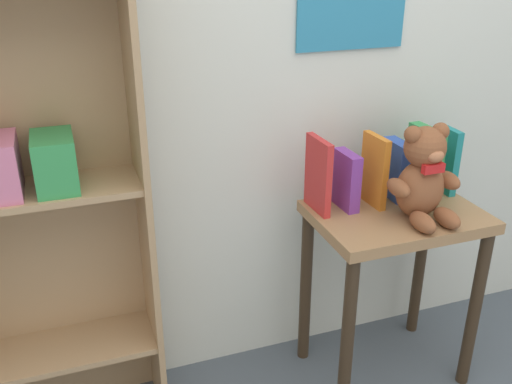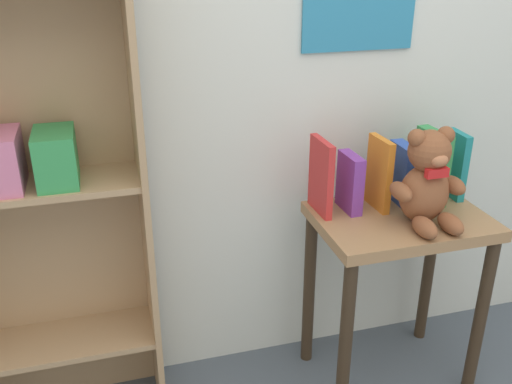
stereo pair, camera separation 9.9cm
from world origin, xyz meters
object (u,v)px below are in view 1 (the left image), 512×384
object	(u,v)px
teddy_bear	(423,177)
book_standing_teal	(446,160)
book_standing_red	(318,175)
book_standing_blue	(396,170)
book_standing_purple	(346,180)
book_standing_green	(424,162)
book_standing_orange	(374,171)
display_table	(393,247)
bookshelf_side	(27,161)

from	to	relation	value
teddy_bear	book_standing_teal	size ratio (longest dim) A/B	1.33
book_standing_red	book_standing_blue	size ratio (longest dim) A/B	1.21
book_standing_red	book_standing_purple	xyz separation A→B (m)	(0.09, -0.01, -0.03)
book_standing_green	book_standing_red	bearing A→B (deg)	175.31
book_standing_teal	book_standing_orange	bearing A→B (deg)	-176.00
display_table	book_standing_teal	distance (m)	0.34
book_standing_purple	book_standing_teal	distance (m)	0.37
teddy_bear	book_standing_orange	world-z (taller)	teddy_bear
book_standing_purple	book_standing_orange	distance (m)	0.10
teddy_bear	book_standing_green	xyz separation A→B (m)	(0.10, 0.14, -0.02)
book_standing_blue	book_standing_red	bearing A→B (deg)	-178.78
book_standing_teal	bookshelf_side	bearing A→B (deg)	179.30
book_standing_red	book_standing_green	world-z (taller)	book_standing_red
book_standing_blue	teddy_bear	bearing A→B (deg)	-92.02
bookshelf_side	book_standing_green	bearing A→B (deg)	-2.85
display_table	book_standing_purple	world-z (taller)	book_standing_purple
bookshelf_side	book_standing_orange	distance (m)	1.01
bookshelf_side	display_table	bearing A→B (deg)	-7.75
book_standing_orange	book_standing_green	xyz separation A→B (m)	(0.18, 0.01, 0.00)
book_standing_orange	book_standing_teal	xyz separation A→B (m)	(0.28, 0.01, -0.00)
bookshelf_side	teddy_bear	size ratio (longest dim) A/B	5.44
book_standing_purple	book_standing_blue	distance (m)	0.19
bookshelf_side	teddy_bear	xyz separation A→B (m)	(1.08, -0.20, -0.12)
book_standing_orange	book_standing_blue	distance (m)	0.10
book_standing_green	book_standing_purple	bearing A→B (deg)	176.84
bookshelf_side	book_standing_teal	world-z (taller)	bookshelf_side
book_standing_green	book_standing_teal	distance (m)	0.09
display_table	book_standing_orange	xyz separation A→B (m)	(-0.05, 0.08, 0.24)
book_standing_teal	book_standing_purple	bearing A→B (deg)	-177.77
bookshelf_side	teddy_bear	distance (m)	1.11
book_standing_orange	book_standing_purple	bearing A→B (deg)	172.52
book_standing_red	book_standing_purple	bearing A→B (deg)	-8.62
bookshelf_side	display_table	world-z (taller)	bookshelf_side
display_table	book_standing_orange	size ratio (longest dim) A/B	2.71
display_table	book_standing_teal	xyz separation A→B (m)	(0.23, 0.09, 0.24)
display_table	book_standing_teal	bearing A→B (deg)	21.12
teddy_bear	book_standing_blue	size ratio (longest dim) A/B	1.52
bookshelf_side	book_standing_teal	bearing A→B (deg)	-2.38
display_table	book_standing_teal	world-z (taller)	book_standing_teal
display_table	book_standing_blue	size ratio (longest dim) A/B	3.21
book_standing_purple	book_standing_green	distance (m)	0.28
display_table	book_standing_green	world-z (taller)	book_standing_green
book_standing_blue	book_standing_green	world-z (taller)	book_standing_green
teddy_bear	book_standing_purple	distance (m)	0.23
bookshelf_side	book_standing_blue	world-z (taller)	bookshelf_side
display_table	book_standing_orange	bearing A→B (deg)	120.64
teddy_bear	book_standing_purple	size ratio (longest dim) A/B	1.61
book_standing_green	teddy_bear	bearing A→B (deg)	-128.28
book_standing_blue	book_standing_green	xyz separation A→B (m)	(0.09, -0.01, 0.02)
book_standing_red	book_standing_blue	world-z (taller)	book_standing_red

